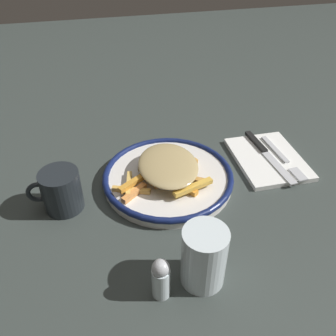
{
  "coord_description": "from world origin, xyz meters",
  "views": [
    {
      "loc": [
        0.13,
        0.58,
        0.5
      ],
      "look_at": [
        0.0,
        0.0,
        0.04
      ],
      "focal_mm": 38.22,
      "sensor_mm": 36.0,
      "label": 1
    }
  ],
  "objects_px": {
    "fries_heap": "(167,167)",
    "knife": "(264,151)",
    "fork": "(282,157)",
    "plate": "(168,177)",
    "coffee_mug": "(61,191)",
    "salt_shaker": "(161,278)",
    "water_glass": "(205,257)",
    "napkin": "(268,159)"
  },
  "relations": [
    {
      "from": "knife",
      "to": "salt_shaker",
      "type": "bearing_deg",
      "value": 44.01
    },
    {
      "from": "fries_heap",
      "to": "water_glass",
      "type": "bearing_deg",
      "value": 91.27
    },
    {
      "from": "fries_heap",
      "to": "salt_shaker",
      "type": "xyz_separation_m",
      "value": [
        0.07,
        0.26,
        -0.0
      ]
    },
    {
      "from": "fries_heap",
      "to": "napkin",
      "type": "distance_m",
      "value": 0.25
    },
    {
      "from": "napkin",
      "to": "salt_shaker",
      "type": "xyz_separation_m",
      "value": [
        0.32,
        0.29,
        0.03
      ]
    },
    {
      "from": "coffee_mug",
      "to": "salt_shaker",
      "type": "relative_size",
      "value": 1.33
    },
    {
      "from": "plate",
      "to": "knife",
      "type": "bearing_deg",
      "value": -170.01
    },
    {
      "from": "plate",
      "to": "fries_heap",
      "type": "bearing_deg",
      "value": 14.83
    },
    {
      "from": "plate",
      "to": "salt_shaker",
      "type": "distance_m",
      "value": 0.27
    },
    {
      "from": "knife",
      "to": "coffee_mug",
      "type": "xyz_separation_m",
      "value": [
        0.46,
        0.07,
        0.03
      ]
    },
    {
      "from": "salt_shaker",
      "to": "fork",
      "type": "bearing_deg",
      "value": -141.64
    },
    {
      "from": "fries_heap",
      "to": "knife",
      "type": "distance_m",
      "value": 0.25
    },
    {
      "from": "fries_heap",
      "to": "knife",
      "type": "xyz_separation_m",
      "value": [
        -0.25,
        -0.04,
        -0.03
      ]
    },
    {
      "from": "knife",
      "to": "salt_shaker",
      "type": "xyz_separation_m",
      "value": [
        0.32,
        0.31,
        0.03
      ]
    },
    {
      "from": "fork",
      "to": "fries_heap",
      "type": "bearing_deg",
      "value": 2.66
    },
    {
      "from": "fork",
      "to": "water_glass",
      "type": "relative_size",
      "value": 1.63
    },
    {
      "from": "fork",
      "to": "coffee_mug",
      "type": "xyz_separation_m",
      "value": [
        0.5,
        0.04,
        0.03
      ]
    },
    {
      "from": "fries_heap",
      "to": "coffee_mug",
      "type": "bearing_deg",
      "value": 6.86
    },
    {
      "from": "coffee_mug",
      "to": "fork",
      "type": "bearing_deg",
      "value": -175.5
    },
    {
      "from": "plate",
      "to": "coffee_mug",
      "type": "relative_size",
      "value": 2.7
    },
    {
      "from": "napkin",
      "to": "fries_heap",
      "type": "bearing_deg",
      "value": 5.75
    },
    {
      "from": "water_glass",
      "to": "salt_shaker",
      "type": "xyz_separation_m",
      "value": [
        0.07,
        0.01,
        -0.01
      ]
    },
    {
      "from": "fork",
      "to": "salt_shaker",
      "type": "distance_m",
      "value": 0.44
    },
    {
      "from": "napkin",
      "to": "coffee_mug",
      "type": "xyz_separation_m",
      "value": [
        0.47,
        0.05,
        0.04
      ]
    },
    {
      "from": "fork",
      "to": "salt_shaker",
      "type": "xyz_separation_m",
      "value": [
        0.35,
        0.27,
        0.03
      ]
    },
    {
      "from": "fork",
      "to": "knife",
      "type": "bearing_deg",
      "value": -45.47
    },
    {
      "from": "knife",
      "to": "fork",
      "type": "bearing_deg",
      "value": 134.53
    },
    {
      "from": "fries_heap",
      "to": "knife",
      "type": "height_order",
      "value": "fries_heap"
    },
    {
      "from": "fries_heap",
      "to": "coffee_mug",
      "type": "distance_m",
      "value": 0.22
    },
    {
      "from": "fork",
      "to": "knife",
      "type": "relative_size",
      "value": 0.84
    },
    {
      "from": "napkin",
      "to": "knife",
      "type": "bearing_deg",
      "value": -85.1
    },
    {
      "from": "napkin",
      "to": "water_glass",
      "type": "bearing_deg",
      "value": 48.25
    },
    {
      "from": "napkin",
      "to": "water_glass",
      "type": "relative_size",
      "value": 1.76
    },
    {
      "from": "water_glass",
      "to": "salt_shaker",
      "type": "distance_m",
      "value": 0.08
    },
    {
      "from": "napkin",
      "to": "water_glass",
      "type": "xyz_separation_m",
      "value": [
        0.24,
        0.27,
        0.05
      ]
    },
    {
      "from": "plate",
      "to": "salt_shaker",
      "type": "bearing_deg",
      "value": 74.81
    },
    {
      "from": "napkin",
      "to": "coffee_mug",
      "type": "height_order",
      "value": "coffee_mug"
    },
    {
      "from": "plate",
      "to": "napkin",
      "type": "relative_size",
      "value": 1.47
    },
    {
      "from": "fork",
      "to": "knife",
      "type": "xyz_separation_m",
      "value": [
        0.03,
        -0.03,
        0.0
      ]
    },
    {
      "from": "napkin",
      "to": "fork",
      "type": "height_order",
      "value": "fork"
    },
    {
      "from": "plate",
      "to": "fork",
      "type": "xyz_separation_m",
      "value": [
        -0.28,
        -0.01,
        -0.0
      ]
    },
    {
      "from": "knife",
      "to": "plate",
      "type": "bearing_deg",
      "value": 9.99
    }
  ]
}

